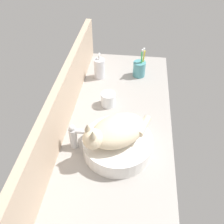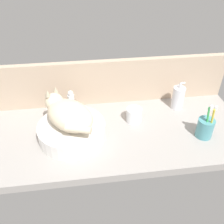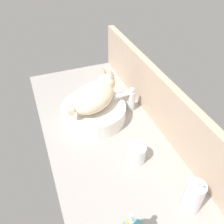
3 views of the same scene
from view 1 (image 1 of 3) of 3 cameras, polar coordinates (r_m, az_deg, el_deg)
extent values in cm
cube|color=#9E9993|center=(129.86, 1.10, -3.07)|extent=(137.99, 55.69, 4.00)
cube|color=tan|center=(124.37, -10.85, 2.74)|extent=(137.99, 3.60, 25.37)
cylinder|color=white|center=(113.53, 1.30, -7.45)|extent=(31.42, 31.42, 7.59)
ellipsoid|color=beige|center=(106.60, 1.37, -4.22)|extent=(28.73, 30.18, 11.00)
sphere|color=beige|center=(101.63, -4.33, -6.13)|extent=(8.80, 8.80, 8.80)
cone|color=tan|center=(96.01, -4.42, -5.07)|extent=(2.80, 2.80, 3.20)
cone|color=tan|center=(98.78, -5.60, -3.45)|extent=(2.80, 2.80, 3.20)
cylinder|color=beige|center=(108.58, 7.22, -3.17)|extent=(11.45, 6.44, 3.20)
cylinder|color=silver|center=(115.11, -8.80, -5.91)|extent=(3.60, 3.60, 11.00)
cylinder|color=silver|center=(110.47, -6.55, -4.48)|extent=(2.20, 10.00, 2.20)
sphere|color=silver|center=(110.25, -9.16, -3.59)|extent=(2.80, 2.80, 2.80)
cylinder|color=silver|center=(157.17, -2.89, 9.91)|extent=(6.54, 6.54, 12.58)
cylinder|color=silver|center=(153.19, -2.99, 12.34)|extent=(1.20, 1.20, 2.80)
cylinder|color=silver|center=(153.52, -2.94, 13.01)|extent=(2.20, 1.00, 1.00)
cylinder|color=teal|center=(160.20, 6.23, 9.75)|extent=(7.75, 7.75, 9.58)
cylinder|color=green|center=(157.65, 6.73, 10.89)|extent=(2.38, 1.56, 17.04)
cube|color=white|center=(153.42, 6.98, 13.59)|extent=(1.41, 0.89, 2.52)
cylinder|color=yellow|center=(159.13, 7.04, 11.18)|extent=(2.87, 2.20, 17.01)
cube|color=white|center=(154.95, 7.31, 13.87)|extent=(1.48, 0.98, 2.58)
cylinder|color=white|center=(136.56, -0.86, 2.94)|extent=(7.90, 7.90, 7.55)
cylinder|color=silver|center=(137.38, -0.85, 2.52)|extent=(6.95, 6.95, 4.98)
camera|label=2|loc=(1.17, 58.21, 19.85)|focal=40.00mm
camera|label=3|loc=(1.66, 17.05, 38.13)|focal=40.00mm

